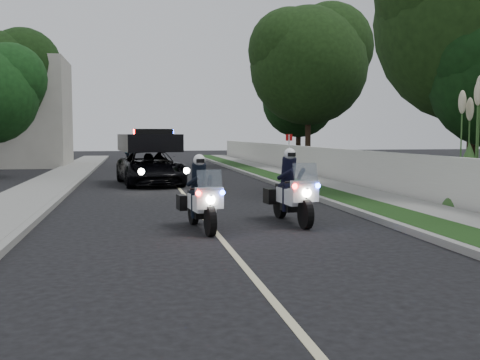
% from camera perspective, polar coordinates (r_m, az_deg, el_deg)
% --- Properties ---
extents(ground, '(120.00, 120.00, 0.00)m').
position_cam_1_polar(ground, '(13.51, -3.14, -4.47)').
color(ground, black).
rests_on(ground, ground).
extents(curb_right, '(0.20, 60.00, 0.15)m').
position_cam_1_polar(curb_right, '(24.04, 3.46, -0.29)').
color(curb_right, gray).
rests_on(curb_right, ground).
extents(grass_verge, '(1.20, 60.00, 0.16)m').
position_cam_1_polar(grass_verge, '(24.21, 5.07, -0.25)').
color(grass_verge, '#193814').
rests_on(grass_verge, ground).
extents(sidewalk_right, '(1.40, 60.00, 0.16)m').
position_cam_1_polar(sidewalk_right, '(24.60, 7.98, -0.20)').
color(sidewalk_right, gray).
rests_on(sidewalk_right, ground).
extents(property_wall, '(0.22, 60.00, 1.50)m').
position_cam_1_polar(property_wall, '(24.89, 10.19, 1.38)').
color(property_wall, beige).
rests_on(property_wall, ground).
extents(curb_left, '(0.20, 60.00, 0.15)m').
position_cam_1_polar(curb_left, '(23.44, -16.38, -0.59)').
color(curb_left, gray).
rests_on(curb_left, ground).
extents(sidewalk_left, '(2.00, 60.00, 0.16)m').
position_cam_1_polar(sidewalk_left, '(23.57, -19.04, -0.62)').
color(sidewalk_left, gray).
rests_on(sidewalk_left, ground).
extents(building_far, '(8.00, 6.00, 7.00)m').
position_cam_1_polar(building_far, '(40.11, -22.65, 6.24)').
color(building_far, '#A8A396').
rests_on(building_far, ground).
extents(lane_marking, '(0.12, 50.00, 0.01)m').
position_cam_1_polar(lane_marking, '(23.39, -6.33, -0.62)').
color(lane_marking, '#BFB78C').
rests_on(lane_marking, ground).
extents(police_moto_left, '(0.92, 2.06, 1.69)m').
position_cam_1_polar(police_moto_left, '(12.77, -3.94, -5.01)').
color(police_moto_left, white).
rests_on(police_moto_left, ground).
extents(police_moto_right, '(0.91, 2.18, 1.81)m').
position_cam_1_polar(police_moto_right, '(13.74, 5.20, -4.33)').
color(police_moto_right, silver).
rests_on(police_moto_right, ground).
extents(police_suv, '(3.04, 5.44, 2.51)m').
position_cam_1_polar(police_suv, '(24.26, -8.99, -0.47)').
color(police_suv, black).
rests_on(police_suv, ground).
extents(bicycle, '(0.82, 1.87, 0.95)m').
position_cam_1_polar(bicycle, '(38.64, -11.02, 1.39)').
color(bicycle, black).
rests_on(bicycle, ground).
extents(cyclist, '(0.71, 0.50, 1.90)m').
position_cam_1_polar(cyclist, '(38.64, -11.02, 1.39)').
color(cyclist, black).
rests_on(cyclist, ground).
extents(sign_post, '(0.46, 0.46, 2.20)m').
position_cam_1_polar(sign_post, '(28.90, 4.93, 0.39)').
color(sign_post, '#B50C1A').
rests_on(sign_post, ground).
extents(pampas_far, '(1.70, 1.70, 4.24)m').
position_cam_1_polar(pampas_far, '(17.41, 21.91, -2.75)').
color(pampas_far, beige).
rests_on(pampas_far, ground).
extents(tree_right_b, '(8.18, 8.18, 11.51)m').
position_cam_1_polar(tree_right_b, '(21.37, 22.15, -1.44)').
color(tree_right_b, '#1C3812').
rests_on(tree_right_b, ground).
extents(tree_right_d, '(9.17, 9.17, 12.59)m').
position_cam_1_polar(tree_right_d, '(37.03, 6.82, 1.31)').
color(tree_right_d, '#1B3812').
rests_on(tree_right_d, ground).
extents(tree_right_e, '(6.25, 6.25, 8.79)m').
position_cam_1_polar(tree_right_e, '(41.60, 5.87, 1.68)').
color(tree_right_e, black).
rests_on(tree_right_e, ground).
extents(tree_left_far, '(7.27, 7.27, 10.36)m').
position_cam_1_polar(tree_left_far, '(38.33, -22.58, 1.10)').
color(tree_left_far, black).
rests_on(tree_left_far, ground).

